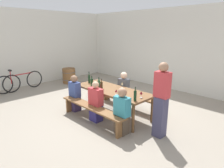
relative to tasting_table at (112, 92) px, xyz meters
The scene contains 22 objects.
ground_plane 0.68m from the tasting_table, ahead, with size 24.00×24.00×0.00m, color gray.
back_wall 3.71m from the tasting_table, 90.00° to the left, with size 14.00×0.20×3.20m, color silver.
side_wall 4.97m from the tasting_table, behind, with size 0.20×7.59×3.20m, color silver.
tasting_table is the anchor object (origin of this frame).
bench_near 0.81m from the tasting_table, 90.00° to the right, with size 2.24×0.30×0.45m.
bench_far 0.81m from the tasting_table, 90.00° to the left, with size 2.24×0.30×0.45m.
wine_bottle_0 1.01m from the tasting_table, behind, with size 0.07×0.07×0.36m.
wine_bottle_1 0.68m from the tasting_table, 159.79° to the right, with size 0.08×0.08×0.32m.
wine_bottle_2 0.43m from the tasting_table, 150.42° to the right, with size 0.08×0.08×0.32m.
wine_bottle_3 0.38m from the tasting_table, 105.68° to the right, with size 0.06×0.06×0.33m.
wine_bottle_4 1.08m from the tasting_table, 14.16° to the right, with size 0.07×0.07×0.33m.
wine_glass_0 1.02m from the tasting_table, ahead, with size 0.07×0.07×0.16m.
wine_glass_1 0.37m from the tasting_table, 70.57° to the left, with size 0.06×0.06×0.18m.
wine_glass_2 0.52m from the tasting_table, 31.97° to the right, with size 0.06×0.06×0.14m.
wine_glass_3 0.37m from the tasting_table, 123.09° to the right, with size 0.07×0.07×0.17m.
seated_guest_near_0 1.14m from the tasting_table, 148.46° to the right, with size 0.35×0.24×1.08m.
seated_guest_near_1 0.62m from the tasting_table, 90.16° to the right, with size 0.40×0.24×1.08m.
seated_guest_near_2 1.11m from the tasting_table, 32.48° to the right, with size 0.37×0.24×1.11m.
seated_guest_far_0 0.61m from the tasting_table, 99.42° to the left, with size 0.32×0.24×1.13m.
standing_host 1.61m from the tasting_table, ahead, with size 0.32×0.24×1.70m.
wine_barrel 4.05m from the tasting_table, 164.93° to the left, with size 0.61×0.61×0.68m.
parked_bicycle_0 4.33m from the tasting_table, 168.32° to the right, with size 0.30×1.65×0.90m.
Camera 1 is at (3.72, -3.64, 2.32)m, focal length 31.31 mm.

